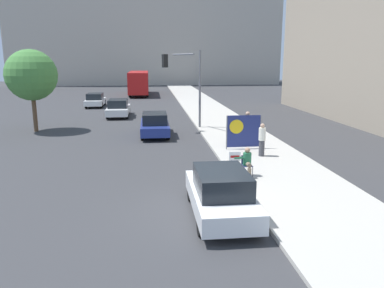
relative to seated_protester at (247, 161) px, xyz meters
name	(u,v)px	position (x,y,z in m)	size (l,w,h in m)	color
ground_plane	(208,213)	(-2.09, -3.24, -0.77)	(160.00, 160.00, 0.00)	#38383A
sidewalk_curb	(227,127)	(1.61, 11.76, -0.70)	(4.36, 90.00, 0.13)	#B7B2A8
seated_protester	(247,161)	(0.00, 0.00, 0.00)	(0.97, 0.77, 1.19)	#474C56
jogger_on_sidewalk	(262,140)	(1.57, 3.17, 0.19)	(0.34, 0.34, 1.63)	#424247
pedestrian_behind	(247,128)	(1.53, 5.86, 0.32)	(0.34, 0.34, 1.85)	#334775
protest_banner	(243,131)	(1.04, 4.79, 0.32)	(1.88, 0.06, 1.80)	slate
traffic_light_pole	(187,76)	(-1.34, 11.23, 2.96)	(2.73, 2.49, 5.31)	slate
parked_car_curbside	(221,193)	(-1.73, -3.47, -0.02)	(1.77, 4.30, 1.50)	white
car_on_road_nearest	(155,124)	(-3.58, 9.51, -0.03)	(1.77, 4.38, 1.49)	navy
car_on_road_midblock	(118,108)	(-6.57, 18.30, -0.02)	(1.81, 4.68, 1.49)	white
car_on_road_distant	(95,100)	(-9.51, 25.59, -0.06)	(1.75, 4.29, 1.41)	white
city_bus_on_road	(139,82)	(-5.32, 38.80, 1.07)	(2.59, 11.00, 3.20)	red
street_tree_near_curb	(31,75)	(-11.64, 11.95, 3.02)	(3.38, 3.38, 5.49)	brown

